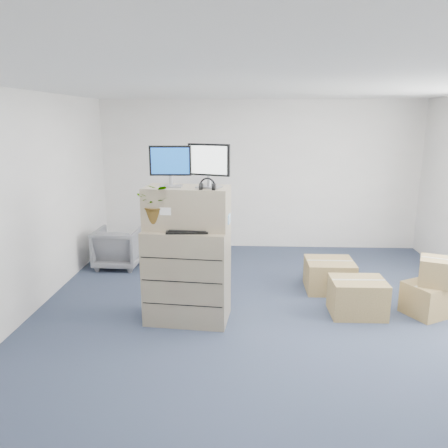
{
  "coord_description": "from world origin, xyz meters",
  "views": [
    {
      "loc": [
        -0.28,
        -4.78,
        2.46
      ],
      "look_at": [
        -0.53,
        0.4,
        1.2
      ],
      "focal_mm": 35.0,
      "sensor_mm": 36.0,
      "label": 1
    }
  ],
  "objects": [
    {
      "name": "external_drive",
      "position": [
        -0.66,
        0.35,
        1.2
      ],
      "size": [
        0.23,
        0.18,
        0.07
      ],
      "primitive_type": "cube",
      "rotation": [
        0.0,
        0.0,
        -0.08
      ],
      "color": "black",
      "rests_on": "filing_cabinet_lower"
    },
    {
      "name": "office_chair",
      "position": [
        -2.4,
        2.18,
        0.37
      ],
      "size": [
        0.74,
        0.69,
        0.73
      ],
      "primitive_type": "imported",
      "rotation": [
        0.0,
        0.0,
        3.11
      ],
      "color": "slate",
      "rests_on": "ground"
    },
    {
      "name": "potted_plant",
      "position": [
        -1.31,
        0.2,
        1.42
      ],
      "size": [
        0.5,
        0.54,
        0.45
      ],
      "rotation": [
        0.0,
        0.0,
        -0.1
      ],
      "color": "#93B18E",
      "rests_on": "filing_cabinet_lower"
    },
    {
      "name": "monitor_left",
      "position": [
        -1.15,
        0.29,
        1.94
      ],
      "size": [
        0.49,
        0.2,
        0.48
      ],
      "rotation": [
        0.0,
        0.0,
        0.04
      ],
      "color": "#99999E",
      "rests_on": "filing_cabinet_upper"
    },
    {
      "name": "headphones",
      "position": [
        -0.7,
        0.11,
        1.72
      ],
      "size": [
        0.18,
        0.04,
        0.18
      ],
      "primitive_type": "torus",
      "rotation": [
        1.57,
        0.0,
        -0.1
      ],
      "color": "black",
      "rests_on": "filing_cabinet_upper"
    },
    {
      "name": "mouse",
      "position": [
        -0.65,
        0.12,
        1.18
      ],
      "size": [
        0.1,
        0.08,
        0.03
      ],
      "primitive_type": "ellipsoid",
      "rotation": [
        0.0,
        0.0,
        -0.18
      ],
      "color": "silver",
      "rests_on": "filing_cabinet_lower"
    },
    {
      "name": "phone_dock",
      "position": [
        -1.01,
        0.33,
        1.22
      ],
      "size": [
        0.08,
        0.07,
        0.16
      ],
      "rotation": [
        0.0,
        0.0,
        -0.1
      ],
      "color": "silver",
      "rests_on": "filing_cabinet_lower"
    },
    {
      "name": "water_bottle",
      "position": [
        -0.91,
        0.33,
        1.33
      ],
      "size": [
        0.09,
        0.09,
        0.32
      ],
      "primitive_type": "cylinder",
      "color": "gray",
      "rests_on": "filing_cabinet_lower"
    },
    {
      "name": "ground",
      "position": [
        0.0,
        0.0,
        0.0
      ],
      "size": [
        7.0,
        7.0,
        0.0
      ],
      "primitive_type": "plane",
      "color": "#253042",
      "rests_on": "ground"
    },
    {
      "name": "wall_back",
      "position": [
        0.0,
        3.51,
        1.4
      ],
      "size": [
        6.0,
        0.02,
        2.8
      ],
      "primitive_type": "cube",
      "color": "silver",
      "rests_on": "ground"
    },
    {
      "name": "cardboard_boxes",
      "position": [
        1.69,
        0.8,
        0.26
      ],
      "size": [
        2.34,
        1.41,
        0.76
      ],
      "color": "olive",
      "rests_on": "ground"
    },
    {
      "name": "tissue_box",
      "position": [
        -0.6,
        0.29,
        1.29
      ],
      "size": [
        0.31,
        0.18,
        0.11
      ],
      "primitive_type": "cube",
      "rotation": [
        0.0,
        0.0,
        -0.12
      ],
      "color": "#46A6F0",
      "rests_on": "external_drive"
    },
    {
      "name": "keyboard",
      "position": [
        -0.94,
        0.09,
        1.18
      ],
      "size": [
        0.5,
        0.24,
        0.03
      ],
      "primitive_type": "cube",
      "rotation": [
        0.0,
        0.0,
        0.07
      ],
      "color": "black",
      "rests_on": "filing_cabinet_lower"
    },
    {
      "name": "filing_cabinet_upper",
      "position": [
        -0.97,
        0.31,
        1.42
      ],
      "size": [
        1.04,
        0.59,
        0.5
      ],
      "primitive_type": "cube",
      "rotation": [
        0.0,
        0.0,
        -0.1
      ],
      "color": "gray",
      "rests_on": "filing_cabinet_lower"
    },
    {
      "name": "filing_cabinet_lower",
      "position": [
        -0.97,
        0.26,
        0.58
      ],
      "size": [
        1.05,
        0.7,
        1.17
      ],
      "primitive_type": "cube",
      "rotation": [
        0.0,
        0.0,
        -0.1
      ],
      "color": "gray",
      "rests_on": "ground"
    },
    {
      "name": "monitor_right",
      "position": [
        -0.7,
        0.26,
        1.95
      ],
      "size": [
        0.5,
        0.27,
        0.51
      ],
      "rotation": [
        0.0,
        0.0,
        -0.34
      ],
      "color": "#99999E",
      "rests_on": "filing_cabinet_upper"
    }
  ]
}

